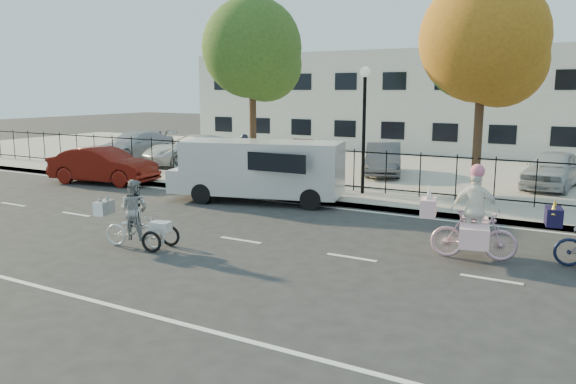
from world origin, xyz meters
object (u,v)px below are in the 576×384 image
Objects in this scene: white_van at (260,168)px; lot_car_b at (194,149)px; lot_car_d at (553,169)px; zebra_trike at (135,221)px; lot_car_a at (134,145)px; lot_car_c at (383,159)px; unicorn_bike at (473,224)px; lamppost at (364,108)px; red_sedan at (103,165)px; pedestrian at (245,158)px.

white_van is 9.31m from lot_car_b.
zebra_trike is at bearing -114.23° from lot_car_d.
lot_car_d is at bearing -44.27° from zebra_trike.
lot_car_d is (19.72, 1.15, -0.02)m from lot_car_a.
lot_car_a is 13.21m from lot_car_c.
unicorn_bike is at bearing -37.61° from white_van.
lot_car_b is (-7.76, 11.88, 0.22)m from zebra_trike.
lot_car_a is 1.20× the size of lot_car_c.
lamppost is 1.07× the size of lot_car_d.
red_sedan is 0.90× the size of lot_car_a.
lot_car_c is at bearing -173.78° from lot_car_d.
zebra_trike reaches higher than lot_car_b.
unicorn_bike is 11.73m from lot_car_c.
lot_car_c is at bearing 61.07° from white_van.
lot_car_d is at bearing 38.77° from lamppost.
lot_car_c is at bearing 17.83° from unicorn_bike.
lot_car_a is 19.76m from lot_car_d.
white_van is at bearing 55.19° from unicorn_bike.
red_sedan is at bearing -69.15° from lot_car_b.
lot_car_b is at bearing 20.30° from zebra_trike.
pedestrian is 0.46× the size of lot_car_c.
unicorn_bike is at bearing -48.97° from lamppost.
zebra_trike is 0.47× the size of lot_car_c.
lamppost is 10.88m from lot_car_b.
unicorn_bike reaches higher than lot_car_c.
unicorn_bike is 0.53× the size of lot_car_d.
zebra_trike is at bearing 94.03° from pedestrian.
white_van reaches higher than lot_car_a.
lot_car_b is 1.25× the size of lot_car_c.
lot_car_b reaches higher than red_sedan.
white_van is 1.20× the size of lot_car_b.
pedestrian is at bearing -19.84° from lot_car_a.
zebra_trike is at bearing -45.05° from lot_car_a.
white_van is 1.25× the size of lot_car_a.
red_sedan is 1.09× the size of lot_car_d.
lot_car_d is at bearing -16.23° from unicorn_bike.
red_sedan is 1.08× the size of lot_car_c.
lamppost is 0.71× the size of white_van.
lot_car_b reaches higher than lot_car_d.
lamppost is 0.89× the size of lot_car_a.
unicorn_bike is 20.93m from lot_car_a.
lot_car_c is at bearing -143.35° from pedestrian.
lamppost is 7.58m from lot_car_d.
lot_car_a is 0.96× the size of lot_car_b.
red_sedan is 2.34× the size of pedestrian.
red_sedan is at bearing -162.64° from lot_car_c.
lot_car_d is at bearing -169.54° from pedestrian.
lot_car_c is at bearing -63.44° from red_sedan.
lamppost is 4.11m from white_van.
lot_car_a is 1.21× the size of lot_car_d.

